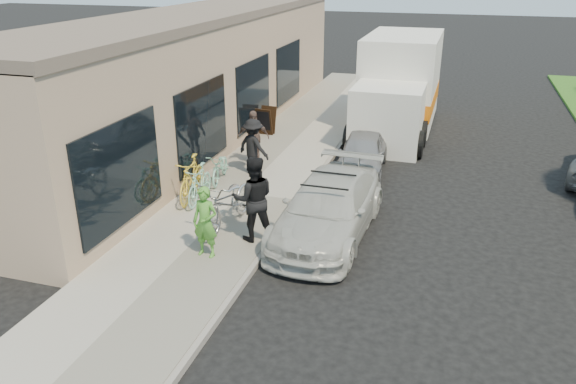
# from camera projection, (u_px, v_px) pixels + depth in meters

# --- Properties ---
(ground) EXTENTS (120.00, 120.00, 0.00)m
(ground) POSITION_uv_depth(u_px,v_px,m) (280.00, 265.00, 11.35)
(ground) COLOR black
(ground) RESTS_ON ground
(sidewalk) EXTENTS (3.00, 34.00, 0.15)m
(sidewalk) POSITION_uv_depth(u_px,v_px,m) (242.00, 196.00, 14.51)
(sidewalk) COLOR #9F998F
(sidewalk) RESTS_ON ground
(curb) EXTENTS (0.12, 34.00, 0.13)m
(curb) POSITION_uv_depth(u_px,v_px,m) (299.00, 203.00, 14.10)
(curb) COLOR gray
(curb) RESTS_ON ground
(storefront) EXTENTS (3.60, 20.00, 4.22)m
(storefront) POSITION_uv_depth(u_px,v_px,m) (204.00, 75.00, 19.01)
(storefront) COLOR tan
(storefront) RESTS_ON ground
(bike_rack) EXTENTS (0.18, 0.58, 0.83)m
(bike_rack) POSITION_uv_depth(u_px,v_px,m) (195.00, 173.00, 14.41)
(bike_rack) COLOR black
(bike_rack) RESTS_ON sidewalk
(sandwich_board) EXTENTS (0.62, 0.62, 0.92)m
(sandwich_board) POSITION_uv_depth(u_px,v_px,m) (266.00, 121.00, 19.21)
(sandwich_board) COLOR black
(sandwich_board) RESTS_ON sidewalk
(sedan_white) EXTENTS (2.03, 4.59, 1.35)m
(sedan_white) POSITION_uv_depth(u_px,v_px,m) (329.00, 208.00, 12.38)
(sedan_white) COLOR beige
(sedan_white) RESTS_ON ground
(sedan_silver) EXTENTS (1.52, 3.34, 1.11)m
(sedan_silver) POSITION_uv_depth(u_px,v_px,m) (362.00, 153.00, 16.22)
(sedan_silver) COLOR #949499
(sedan_silver) RESTS_ON ground
(moving_truck) EXTENTS (2.56, 6.68, 3.27)m
(moving_truck) POSITION_uv_depth(u_px,v_px,m) (399.00, 89.00, 20.08)
(moving_truck) COLOR white
(moving_truck) RESTS_ON ground
(tandem_bike) EXTENTS (0.99, 2.28, 1.16)m
(tandem_bike) POSITION_uv_depth(u_px,v_px,m) (229.00, 203.00, 12.46)
(tandem_bike) COLOR #AEAEB1
(tandem_bike) RESTS_ON sidewalk
(woman_rider) EXTENTS (0.57, 0.41, 1.48)m
(woman_rider) POSITION_uv_depth(u_px,v_px,m) (205.00, 222.00, 11.17)
(woman_rider) COLOR #4E9B33
(woman_rider) RESTS_ON sidewalk
(man_standing) EXTENTS (1.12, 1.02, 1.86)m
(man_standing) POSITION_uv_depth(u_px,v_px,m) (253.00, 199.00, 11.77)
(man_standing) COLOR black
(man_standing) RESTS_ON sidewalk
(cruiser_bike_a) EXTENTS (0.56, 1.57, 0.93)m
(cruiser_bike_a) POSITION_uv_depth(u_px,v_px,m) (200.00, 184.00, 13.82)
(cruiser_bike_a) COLOR #8DD2B9
(cruiser_bike_a) RESTS_ON sidewalk
(cruiser_bike_b) EXTENTS (0.79, 1.59, 0.80)m
(cruiser_bike_b) POSITION_uv_depth(u_px,v_px,m) (220.00, 167.00, 15.15)
(cruiser_bike_b) COLOR #8DD2B9
(cruiser_bike_b) RESTS_ON sidewalk
(cruiser_bike_c) EXTENTS (0.75, 1.85, 1.08)m
(cruiser_bike_c) POSITION_uv_depth(u_px,v_px,m) (192.00, 178.00, 13.95)
(cruiser_bike_c) COLOR gold
(cruiser_bike_c) RESTS_ON sidewalk
(bystander_a) EXTENTS (1.16, 0.92, 1.57)m
(bystander_a) POSITION_uv_depth(u_px,v_px,m) (253.00, 147.00, 15.53)
(bystander_a) COLOR black
(bystander_a) RESTS_ON sidewalk
(bystander_b) EXTENTS (1.01, 0.68, 1.60)m
(bystander_b) POSITION_uv_depth(u_px,v_px,m) (253.00, 137.00, 16.30)
(bystander_b) COLOR brown
(bystander_b) RESTS_ON sidewalk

